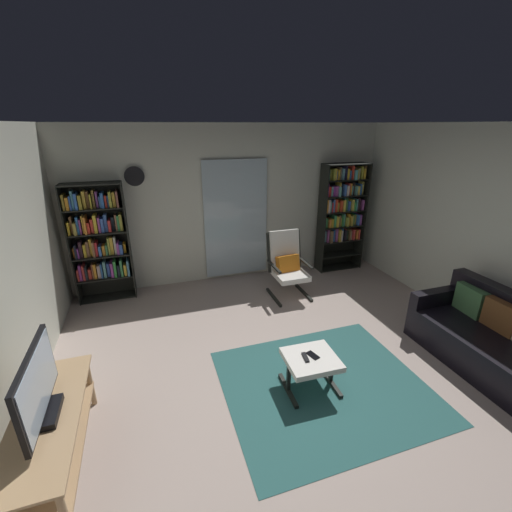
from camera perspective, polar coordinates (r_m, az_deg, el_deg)
ground_plane at (r=3.93m, az=8.07°, el=-19.82°), size 7.02×7.02×0.00m
wall_back at (r=5.84m, az=-3.89°, el=8.60°), size 5.60×0.06×2.60m
glass_door_panel at (r=5.85m, az=-3.36°, el=6.10°), size 1.10×0.01×2.00m
area_rug at (r=3.90m, az=11.36°, el=-20.44°), size 2.07×1.81×0.01m
tv_stand at (r=3.34m, az=-31.10°, el=-24.01°), size 0.48×1.38×0.54m
television at (r=3.06m, az=-32.72°, el=-18.23°), size 0.20×0.83×0.55m
bookshelf_near_tv at (r=5.59m, az=-24.85°, el=2.66°), size 0.82×0.30×1.80m
bookshelf_near_sofa at (r=6.39m, az=14.15°, el=7.37°), size 0.84×0.30×1.95m
leather_sofa at (r=4.71m, az=35.32°, el=-11.79°), size 0.81×1.73×0.82m
lounge_armchair at (r=5.38m, az=5.27°, el=-1.12°), size 0.56×0.65×1.02m
ottoman at (r=3.65m, az=9.24°, el=-17.22°), size 0.54×0.50×0.38m
tv_remote at (r=3.58m, az=8.29°, el=-16.45°), size 0.06×0.15×0.02m
cell_phone at (r=3.63m, az=9.51°, el=-16.09°), size 0.11×0.15×0.01m
wall_clock at (r=5.50m, az=-19.73°, el=12.49°), size 0.29×0.03×0.29m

